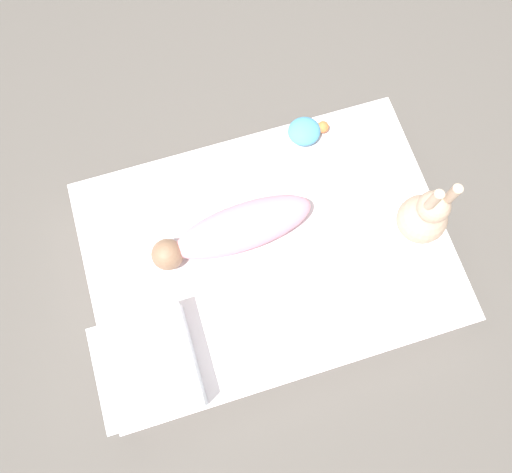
# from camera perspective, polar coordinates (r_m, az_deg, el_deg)

# --- Properties ---
(ground_plane) EXTENTS (12.00, 12.00, 0.00)m
(ground_plane) POSITION_cam_1_polar(r_m,az_deg,el_deg) (1.89, 1.26, -2.70)
(ground_plane) COLOR #514C47
(bed_mattress) EXTENTS (1.25, 0.89, 0.15)m
(bed_mattress) POSITION_cam_1_polar(r_m,az_deg,el_deg) (1.81, 1.31, -2.12)
(bed_mattress) COLOR white
(bed_mattress) RESTS_ON ground_plane
(swaddled_baby) EXTENTS (0.58, 0.20, 0.12)m
(swaddled_baby) POSITION_cam_1_polar(r_m,az_deg,el_deg) (1.70, -2.40, 0.76)
(swaddled_baby) COLOR pink
(swaddled_baby) RESTS_ON bed_mattress
(pillow) EXTENTS (0.30, 0.33, 0.11)m
(pillow) POSITION_cam_1_polar(r_m,az_deg,el_deg) (1.66, -12.25, -14.41)
(pillow) COLOR white
(pillow) RESTS_ON bed_mattress
(bunny_plush) EXTENTS (0.17, 0.17, 0.33)m
(bunny_plush) POSITION_cam_1_polar(r_m,az_deg,el_deg) (1.75, 18.71, 2.20)
(bunny_plush) COLOR tan
(bunny_plush) RESTS_ON bed_mattress
(turtle_plush) EXTENTS (0.16, 0.11, 0.07)m
(turtle_plush) POSITION_cam_1_polar(r_m,az_deg,el_deg) (1.89, 5.71, 11.91)
(turtle_plush) COLOR #4C99C6
(turtle_plush) RESTS_ON bed_mattress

